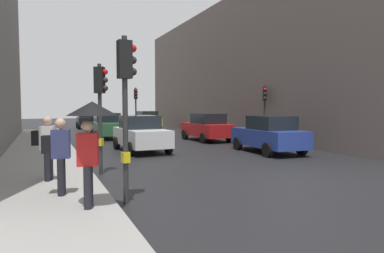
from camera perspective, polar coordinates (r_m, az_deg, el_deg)
The scene contains 16 objects.
ground_plane at distance 10.87m, azimuth 17.15°, elevation -8.45°, with size 120.00×120.00×0.00m, color black.
sidewalk_kerb at distance 14.18m, azimuth -23.99°, elevation -5.52°, with size 2.97×40.00×0.16m, color gray.
building_facade_right at distance 30.55m, azimuth 14.00°, elevation 8.74°, with size 12.00×31.14×10.24m, color #5B514C.
traffic_light_mid_street at distance 20.97m, azimuth 12.10°, elevation 3.86°, with size 0.37×0.44×3.49m.
traffic_light_far_median at distance 28.40m, azimuth -9.41°, elevation 4.11°, with size 0.24×0.43×3.76m.
traffic_light_near_right at distance 11.32m, azimuth -15.11°, elevation 4.57°, with size 0.44×0.37×3.57m.
traffic_light_near_left at distance 7.79m, azimuth -11.04°, elevation 6.23°, with size 0.44×0.26×3.76m.
car_white_compact at distance 16.86m, azimuth -8.60°, elevation -1.17°, with size 2.13×4.26×1.76m.
car_blue_van at distance 16.59m, azimuth 12.76°, elevation -1.29°, with size 2.20×4.29×1.76m.
car_yellow_taxi at distance 33.92m, azimuth -7.63°, elevation 1.09°, with size 2.16×4.27×1.76m.
car_dark_suv at distance 36.35m, azimuth -17.23°, elevation 1.12°, with size 2.14×4.26×1.76m.
car_red_sedan at distance 21.81m, azimuth 2.49°, elevation -0.12°, with size 2.10×4.24×1.76m.
car_green_estate at distance 24.24m, azimuth -14.02°, elevation 0.13°, with size 2.13×4.26×1.76m.
pedestrian_with_umbrella at distance 7.06m, azimuth -16.61°, elevation 0.32°, with size 1.00×1.00×2.14m.
pedestrian_with_black_backpack at distance 10.15m, azimuth -23.24°, elevation -2.77°, with size 0.66×0.48×1.77m.
pedestrian_with_grey_backpack at distance 8.39m, azimuth -21.45°, elevation -3.96°, with size 0.64×0.39×1.77m.
Camera 1 is at (-7.01, -8.02, 2.20)m, focal length 31.77 mm.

